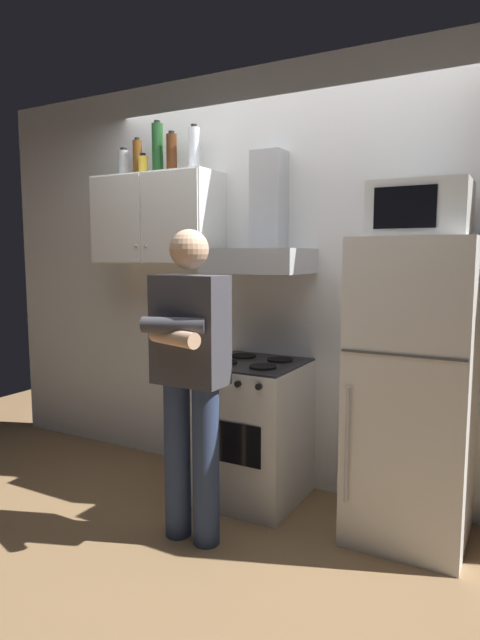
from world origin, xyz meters
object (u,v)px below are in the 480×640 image
refrigerator (412,391)px  bottle_rum_dark (172,153)px  bottle_vodka_clear (194,150)px  bottle_canister_steel (124,164)px  bottle_spice_jar (143,165)px  person_standing (190,374)px  stove_oven (252,430)px  bottle_beer_brown (137,159)px  range_hood (262,241)px  bottle_wine_green (158,149)px  upper_cabinet (157,220)px  microwave (420,210)px

refrigerator → bottle_rum_dark: size_ratio=5.87×
refrigerator → bottle_vodka_clear: 2.03m
bottle_vodka_clear → bottle_canister_steel: bearing=-179.8°
bottle_spice_jar → bottle_vodka_clear: 0.38m
person_standing → stove_oven: bearing=85.3°
person_standing → bottle_beer_brown: bearing=140.7°
range_hood → bottle_canister_steel: bearing=178.1°
bottle_rum_dark → bottle_beer_brown: size_ratio=1.02×
stove_oven → bottle_wine_green: bearing=170.3°
bottle_rum_dark → bottle_vodka_clear: bearing=11.6°
bottle_spice_jar → person_standing: bearing=-40.0°
stove_oven → bottle_vodka_clear: size_ratio=2.87×
bottle_canister_steel → person_standing: bearing=-35.9°
upper_cabinet → bottle_spice_jar: (-0.09, -0.03, 0.36)m
bottle_vodka_clear → bottle_beer_brown: 0.47m
upper_cabinet → refrigerator: size_ratio=0.56×
upper_cabinet → bottle_rum_dark: size_ratio=3.30×
range_hood → microwave: range_hood is taller
bottle_rum_dark → microwave: bearing=-4.0°
bottle_spice_jar → bottle_beer_brown: 0.14m
microwave → bottle_canister_steel: bearing=176.0°
bottle_spice_jar → bottle_canister_steel: (-0.23, 0.07, 0.03)m
upper_cabinet → bottle_beer_brown: bottle_beer_brown is taller
bottle_spice_jar → bottle_vodka_clear: bottle_vodka_clear is taller
stove_oven → person_standing: 0.77m
range_hood → bottle_beer_brown: size_ratio=2.81×
refrigerator → bottle_vodka_clear: size_ratio=5.25×
bottle_beer_brown → bottle_wine_green: 0.20m
refrigerator → bottle_beer_brown: 2.38m
bottle_rum_dark → bottle_vodka_clear: size_ratio=0.90×
refrigerator → upper_cabinet: bearing=175.9°
bottle_rum_dark → bottle_wine_green: size_ratio=0.77×
upper_cabinet → bottle_rum_dark: bearing=3.6°
bottle_wine_green → person_standing: bearing=-44.9°
stove_oven → bottle_vodka_clear: 1.84m
stove_oven → bottle_beer_brown: (-0.99, 0.16, 1.74)m
person_standing → bottle_rum_dark: size_ratio=6.01×
bottle_spice_jar → bottle_rum_dark: 0.22m
microwave → bottle_canister_steel: (-2.06, 0.14, 0.41)m
range_hood → microwave: 0.97m
bottle_spice_jar → bottle_canister_steel: bearing=163.4°
microwave → bottle_spice_jar: size_ratio=3.35×
stove_oven → bottle_wine_green: 1.96m
bottle_wine_green → bottle_beer_brown: bearing=172.4°
stove_oven → refrigerator: size_ratio=0.55×
bottle_spice_jar → bottle_wine_green: 0.15m
range_hood → bottle_beer_brown: bottle_beer_brown is taller
microwave → bottle_beer_brown: bearing=175.8°
stove_oven → microwave: 1.62m
upper_cabinet → range_hood: bearing=0.1°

